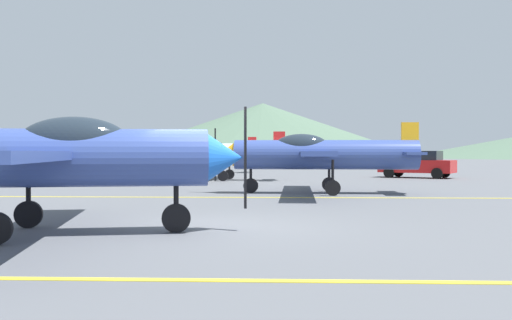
{
  "coord_description": "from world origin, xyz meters",
  "views": [
    {
      "loc": [
        1.3,
        -11.67,
        1.59
      ],
      "look_at": [
        0.3,
        14.0,
        1.2
      ],
      "focal_mm": 39.94,
      "sensor_mm": 36.0,
      "label": 1
    }
  ],
  "objects_px": {
    "airplane_mid": "(318,154)",
    "airplane_back": "(207,153)",
    "car_sedan": "(418,164)",
    "airplane_near": "(41,156)",
    "airplane_far": "(217,153)"
  },
  "relations": [
    {
      "from": "airplane_back",
      "to": "car_sedan",
      "type": "bearing_deg",
      "value": -31.06
    },
    {
      "from": "airplane_back",
      "to": "car_sedan",
      "type": "height_order",
      "value": "airplane_back"
    },
    {
      "from": "car_sedan",
      "to": "airplane_far",
      "type": "bearing_deg",
      "value": -164.59
    },
    {
      "from": "airplane_far",
      "to": "airplane_back",
      "type": "height_order",
      "value": "same"
    },
    {
      "from": "airplane_mid",
      "to": "car_sedan",
      "type": "height_order",
      "value": "airplane_mid"
    },
    {
      "from": "car_sedan",
      "to": "airplane_near",
      "type": "bearing_deg",
      "value": -118.21
    },
    {
      "from": "airplane_far",
      "to": "car_sedan",
      "type": "relative_size",
      "value": 1.93
    },
    {
      "from": "airplane_near",
      "to": "car_sedan",
      "type": "relative_size",
      "value": 1.93
    },
    {
      "from": "airplane_back",
      "to": "airplane_near",
      "type": "bearing_deg",
      "value": -88.42
    },
    {
      "from": "airplane_mid",
      "to": "airplane_far",
      "type": "relative_size",
      "value": 1.0
    },
    {
      "from": "airplane_mid",
      "to": "airplane_far",
      "type": "xyz_separation_m",
      "value": [
        -4.84,
        9.77,
        0.0
      ]
    },
    {
      "from": "airplane_far",
      "to": "airplane_back",
      "type": "distance_m",
      "value": 11.69
    },
    {
      "from": "airplane_mid",
      "to": "airplane_back",
      "type": "distance_m",
      "value": 22.36
    },
    {
      "from": "airplane_mid",
      "to": "airplane_near",
      "type": "bearing_deg",
      "value": -118.54
    },
    {
      "from": "airplane_near",
      "to": "airplane_far",
      "type": "distance_m",
      "value": 20.76
    }
  ]
}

